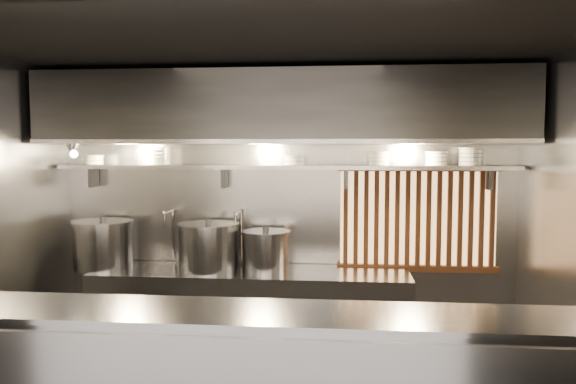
% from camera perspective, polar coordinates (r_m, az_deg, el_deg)
% --- Properties ---
extents(ceiling, '(4.50, 4.50, 0.00)m').
position_cam_1_polar(ceiling, '(4.18, -2.36, 14.65)').
color(ceiling, black).
rests_on(ceiling, wall_back).
extents(wall_back, '(4.50, 0.00, 4.50)m').
position_cam_1_polar(wall_back, '(5.64, -0.24, -2.28)').
color(wall_back, gray).
rests_on(wall_back, floor).
extents(cooking_bench, '(3.00, 0.70, 0.90)m').
position_cam_1_polar(cooking_bench, '(5.51, -3.81, -12.55)').
color(cooking_bench, '#98989D').
rests_on(cooking_bench, floor).
extents(bowl_shelf, '(4.40, 0.34, 0.04)m').
position_cam_1_polar(bowl_shelf, '(5.42, -0.43, 2.54)').
color(bowl_shelf, '#98989D').
rests_on(bowl_shelf, wall_back).
extents(exhaust_hood, '(4.40, 0.81, 0.65)m').
position_cam_1_polar(exhaust_hood, '(5.21, -0.69, 8.45)').
color(exhaust_hood, '#2D2D30').
rests_on(exhaust_hood, ceiling).
extents(wood_screen, '(1.56, 0.09, 1.04)m').
position_cam_1_polar(wood_screen, '(5.61, 13.04, -2.63)').
color(wood_screen, '#FABE70').
rests_on(wood_screen, wall_back).
extents(faucet_left, '(0.04, 0.30, 0.50)m').
position_cam_1_polar(faucet_left, '(5.75, -11.88, -3.18)').
color(faucet_left, silver).
rests_on(faucet_left, wall_back).
extents(faucet_right, '(0.04, 0.30, 0.50)m').
position_cam_1_polar(faucet_right, '(5.58, -4.99, -3.33)').
color(faucet_right, silver).
rests_on(faucet_right, wall_back).
extents(heat_lamp, '(0.25, 0.35, 0.20)m').
position_cam_1_polar(heat_lamp, '(5.50, -21.11, 4.22)').
color(heat_lamp, '#98989D').
rests_on(heat_lamp, exhaust_hood).
extents(pendant_bulb, '(0.09, 0.09, 0.19)m').
position_cam_1_polar(pendant_bulb, '(5.31, -1.64, 3.39)').
color(pendant_bulb, '#2D2D30').
rests_on(pendant_bulb, exhaust_hood).
extents(stock_pot_left, '(0.76, 0.76, 0.50)m').
position_cam_1_polar(stock_pot_left, '(5.76, -18.29, -5.05)').
color(stock_pot_left, '#98989D').
rests_on(stock_pot_left, cooking_bench).
extents(stock_pot_mid, '(0.73, 0.73, 0.49)m').
position_cam_1_polar(stock_pot_mid, '(5.42, -8.08, -5.52)').
color(stock_pot_mid, '#98989D').
rests_on(stock_pot_mid, cooking_bench).
extents(stock_pot_right, '(0.57, 0.57, 0.42)m').
position_cam_1_polar(stock_pot_right, '(5.38, -2.27, -5.93)').
color(stock_pot_right, '#98989D').
rests_on(stock_pot_right, cooking_bench).
extents(bowl_stack_0, '(0.21, 0.21, 0.09)m').
position_cam_1_polar(bowl_stack_0, '(5.93, -19.19, 3.11)').
color(bowl_stack_0, silver).
rests_on(bowl_stack_0, bowl_shelf).
extents(bowl_stack_1, '(0.22, 0.22, 0.17)m').
position_cam_1_polar(bowl_stack_1, '(5.68, -12.91, 3.58)').
color(bowl_stack_1, silver).
rests_on(bowl_stack_1, bowl_shelf).
extents(bowl_stack_2, '(0.22, 0.22, 0.09)m').
position_cam_1_polar(bowl_stack_2, '(5.41, 0.61, 3.25)').
color(bowl_stack_2, silver).
rests_on(bowl_stack_2, bowl_shelf).
extents(bowl_stack_3, '(0.21, 0.21, 0.13)m').
position_cam_1_polar(bowl_stack_3, '(5.40, 9.24, 3.39)').
color(bowl_stack_3, silver).
rests_on(bowl_stack_3, bowl_shelf).
extents(bowl_stack_4, '(0.22, 0.22, 0.13)m').
position_cam_1_polar(bowl_stack_4, '(5.46, 14.82, 3.31)').
color(bowl_stack_4, silver).
rests_on(bowl_stack_4, bowl_shelf).
extents(bowl_stack_5, '(0.23, 0.23, 0.17)m').
position_cam_1_polar(bowl_stack_5, '(5.52, 18.06, 3.45)').
color(bowl_stack_5, silver).
rests_on(bowl_stack_5, bowl_shelf).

